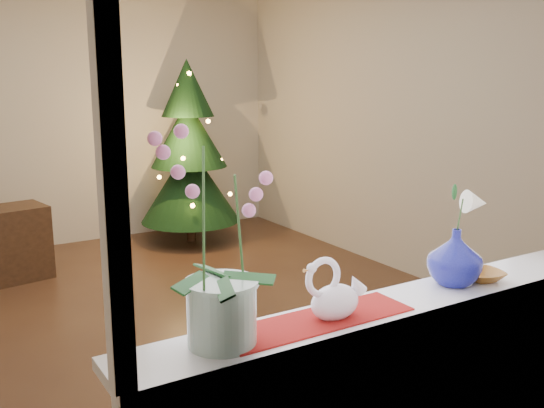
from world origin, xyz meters
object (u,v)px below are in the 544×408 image
(swan, at_px, (335,289))
(xmas_tree, at_px, (189,152))
(orchid_pot, at_px, (220,238))
(blue_vase, at_px, (455,253))
(paperweight, at_px, (466,279))
(amber_dish, at_px, (483,276))

(swan, distance_m, xmas_tree, 4.51)
(orchid_pot, distance_m, blue_vase, 1.05)
(orchid_pot, relative_size, paperweight, 10.06)
(orchid_pot, bearing_deg, xmas_tree, 67.21)
(paperweight, xyz_separation_m, xmas_tree, (0.75, 4.31, 0.00))
(orchid_pot, height_order, xmas_tree, xmas_tree)
(paperweight, distance_m, xmas_tree, 4.37)
(blue_vase, height_order, paperweight, blue_vase)
(orchid_pot, distance_m, swan, 0.48)
(swan, height_order, xmas_tree, xmas_tree)
(blue_vase, relative_size, amber_dish, 1.85)
(swan, relative_size, amber_dish, 1.79)
(paperweight, relative_size, amber_dish, 0.48)
(swan, distance_m, amber_dish, 0.76)
(orchid_pot, height_order, blue_vase, orchid_pot)
(paperweight, bearing_deg, xmas_tree, 80.11)
(paperweight, relative_size, xmas_tree, 0.04)
(amber_dish, bearing_deg, orchid_pot, 179.03)
(orchid_pot, relative_size, blue_vase, 2.62)
(orchid_pot, xyz_separation_m, swan, (0.42, -0.02, -0.23))
(xmas_tree, bearing_deg, swan, -107.80)
(swan, height_order, blue_vase, blue_vase)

